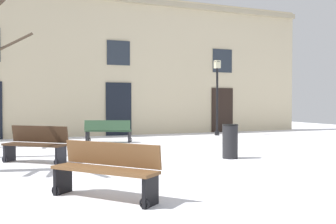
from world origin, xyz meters
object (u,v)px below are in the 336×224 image
(streetlamp, at_px, (217,88))
(bench_near_center_tree, at_px, (106,169))
(bench_far_corner, at_px, (108,131))
(litter_bin, at_px, (230,141))
(bench_near_lamp, at_px, (36,144))

(streetlamp, bearing_deg, bench_near_center_tree, -127.60)
(bench_near_center_tree, relative_size, bench_far_corner, 0.94)
(bench_near_center_tree, bearing_deg, litter_bin, 86.78)
(litter_bin, bearing_deg, streetlamp, 63.37)
(streetlamp, distance_m, bench_far_corner, 5.80)
(bench_near_lamp, height_order, bench_near_center_tree, bench_near_lamp)
(bench_near_lamp, relative_size, bench_near_center_tree, 0.93)
(bench_near_lamp, distance_m, bench_far_corner, 5.00)
(streetlamp, height_order, bench_far_corner, streetlamp)
(litter_bin, distance_m, bench_far_corner, 5.72)
(bench_near_center_tree, xyz_separation_m, bench_far_corner, (2.01, 8.37, -0.03))
(litter_bin, xyz_separation_m, bench_near_center_tree, (-4.12, -3.06, 0.00))
(litter_bin, distance_m, bench_near_lamp, 5.07)
(bench_near_center_tree, distance_m, bench_far_corner, 8.61)
(litter_bin, relative_size, bench_near_center_tree, 0.55)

